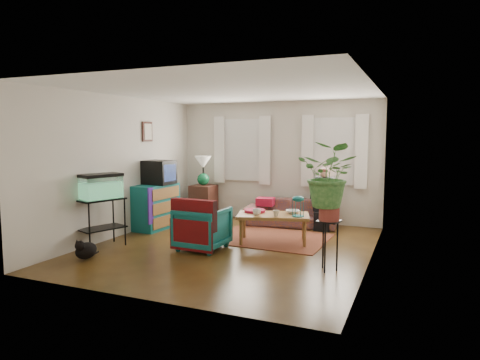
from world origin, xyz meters
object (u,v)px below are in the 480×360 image
at_px(armchair, 203,226).
at_px(coffee_table, 273,228).
at_px(sofa, 291,208).
at_px(aquarium_stand, 102,223).
at_px(dresser, 156,206).
at_px(plant_stand, 328,246).
at_px(side_table, 203,201).

height_order(armchair, coffee_table, armchair).
height_order(sofa, aquarium_stand, aquarium_stand).
height_order(sofa, coffee_table, sofa).
relative_size(sofa, aquarium_stand, 2.27).
distance_m(sofa, dresser, 2.77).
bearing_deg(dresser, plant_stand, -17.00).
height_order(sofa, armchair, armchair).
distance_m(aquarium_stand, coffee_table, 2.92).
xyz_separation_m(sofa, aquarium_stand, (-2.45, -2.88, 0.05)).
bearing_deg(plant_stand, side_table, 140.66).
height_order(aquarium_stand, coffee_table, aquarium_stand).
distance_m(coffee_table, plant_stand, 1.69).
height_order(sofa, side_table, side_table).
bearing_deg(dresser, sofa, 31.20).
xyz_separation_m(side_table, coffee_table, (2.21, -1.61, -0.12)).
bearing_deg(coffee_table, dresser, 159.69).
relative_size(dresser, coffee_table, 0.81).
bearing_deg(coffee_table, plant_stand, -60.58).
xyz_separation_m(side_table, dresser, (-0.34, -1.42, 0.08)).
relative_size(side_table, plant_stand, 1.04).
distance_m(sofa, side_table, 2.10).
bearing_deg(side_table, plant_stand, -39.34).
bearing_deg(sofa, side_table, 170.00).
xyz_separation_m(dresser, plant_stand, (3.75, -1.38, -0.09)).
bearing_deg(plant_stand, dresser, 159.81).
height_order(armchair, plant_stand, armchair).
distance_m(dresser, plant_stand, 4.00).
relative_size(dresser, armchair, 1.29).
relative_size(aquarium_stand, plant_stand, 1.16).
bearing_deg(side_table, armchair, -62.66).
distance_m(armchair, plant_stand, 2.18).
bearing_deg(sofa, coffee_table, -92.46).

